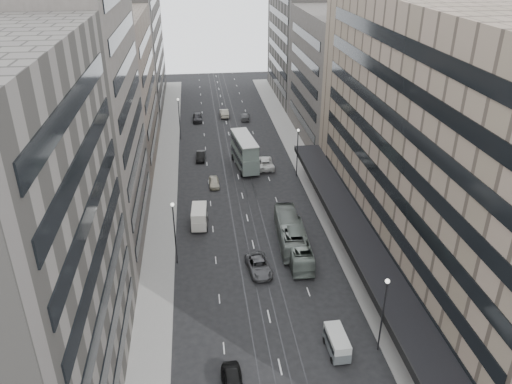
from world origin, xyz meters
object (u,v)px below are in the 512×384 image
bus_far (289,232)px  sedan_2 (259,266)px  vw_microbus (337,342)px  sedan_0 (233,383)px  double_decker (245,151)px  panel_van (199,216)px  bus_near (297,245)px

bus_far → sedan_2: (-4.70, -5.88, -0.85)m
vw_microbus → sedan_2: bearing=110.7°
sedan_2 → sedan_0: bearing=-110.9°
double_decker → sedan_0: (-6.03, -47.87, -2.18)m
double_decker → panel_van: bearing=-120.0°
panel_van → double_decker: bearing=70.3°
panel_van → sedan_0: bearing=-82.0°
panel_van → sedan_2: size_ratio=0.85×
bus_near → panel_van: size_ratio=2.37×
bus_near → sedan_0: bearing=66.4°
vw_microbus → sedan_2: (-5.67, 13.86, -0.43)m
bus_near → sedan_0: 22.09m
panel_van → sedan_0: (2.23, -28.59, -0.76)m
bus_far → panel_van: size_ratio=2.50×
bus_far → sedan_0: bearing=71.3°
double_decker → vw_microbus: size_ratio=2.59×
vw_microbus → sedan_0: vw_microbus is taller
bus_far → vw_microbus: 19.77m
sedan_2 → bus_far: bearing=45.1°
bus_far → double_decker: double_decker is taller
double_decker → sedan_2: (-1.52, -30.68, -2.22)m
sedan_0 → bus_far: bearing=65.9°
sedan_0 → bus_near: bearing=61.8°
bus_near → double_decker: size_ratio=1.05×
bus_near → bus_far: size_ratio=0.94×
double_decker → vw_microbus: (4.16, -44.55, -1.79)m
double_decker → panel_van: 21.03m
sedan_2 → double_decker: bearing=81.0°
sedan_0 → sedan_2: bearing=73.0°
bus_far → vw_microbus: (0.97, -19.74, -0.42)m
double_decker → panel_van: size_ratio=2.25×
bus_near → sedan_0: (-9.65, -19.87, -0.72)m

